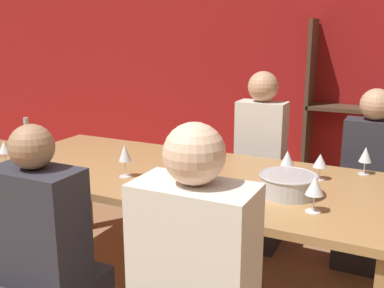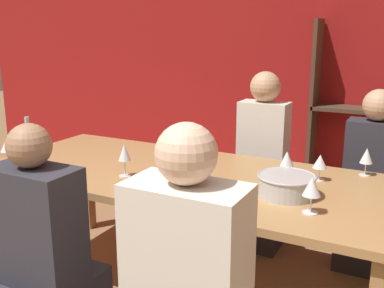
# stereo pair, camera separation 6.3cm
# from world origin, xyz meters

# --- Properties ---
(wall_back_red) EXTENTS (8.80, 0.06, 2.70)m
(wall_back_red) POSITION_xyz_m (0.00, 3.83, 1.35)
(wall_back_red) COLOR #A31919
(wall_back_red) RESTS_ON ground_plane
(dining_table) EXTENTS (2.40, 1.04, 0.75)m
(dining_table) POSITION_xyz_m (-0.15, 1.48, 0.68)
(dining_table) COLOR #AD7F4C
(dining_table) RESTS_ON ground_plane
(mixing_bowl) EXTENTS (0.29, 0.29, 0.11)m
(mixing_bowl) POSITION_xyz_m (0.48, 1.39, 0.81)
(mixing_bowl) COLOR #B7BABC
(mixing_bowl) RESTS_ON dining_table
(wine_bottle_green) EXTENTS (0.08, 0.08, 0.31)m
(wine_bottle_green) POSITION_xyz_m (0.15, 1.04, 0.88)
(wine_bottle_green) COLOR #1E4C23
(wine_bottle_green) RESTS_ON dining_table
(wine_bottle_dark) EXTENTS (0.07, 0.07, 0.33)m
(wine_bottle_dark) POSITION_xyz_m (-0.93, 1.08, 0.89)
(wine_bottle_dark) COLOR #B2C6C1
(wine_bottle_dark) RESTS_ON dining_table
(wine_glass_empty_a) EXTENTS (0.07, 0.07, 0.16)m
(wine_glass_empty_a) POSITION_xyz_m (0.79, 1.92, 0.87)
(wine_glass_empty_a) COLOR white
(wine_glass_empty_a) RESTS_ON dining_table
(wine_glass_empty_b) EXTENTS (0.07, 0.07, 0.19)m
(wine_glass_empty_b) POSITION_xyz_m (-0.41, 1.28, 0.89)
(wine_glass_empty_b) COLOR white
(wine_glass_empty_b) RESTS_ON dining_table
(wine_glass_empty_c) EXTENTS (0.08, 0.08, 0.15)m
(wine_glass_empty_c) POSITION_xyz_m (0.58, 1.71, 0.86)
(wine_glass_empty_c) COLOR white
(wine_glass_empty_c) RESTS_ON dining_table
(wine_glass_empty_d) EXTENTS (0.07, 0.07, 0.16)m
(wine_glass_empty_d) POSITION_xyz_m (-1.18, 1.12, 0.87)
(wine_glass_empty_d) COLOR white
(wine_glass_empty_d) RESTS_ON dining_table
(wine_glass_empty_e) EXTENTS (0.08, 0.08, 0.17)m
(wine_glass_empty_e) POSITION_xyz_m (0.64, 1.23, 0.88)
(wine_glass_empty_e) COLOR white
(wine_glass_empty_e) RESTS_ON dining_table
(wine_glass_white_a) EXTENTS (0.07, 0.07, 0.17)m
(wine_glass_white_a) POSITION_xyz_m (0.42, 1.62, 0.87)
(wine_glass_white_a) COLOR white
(wine_glass_white_a) RESTS_ON dining_table
(cell_phone) EXTENTS (0.15, 0.16, 0.01)m
(cell_phone) POSITION_xyz_m (-0.36, 1.75, 0.76)
(cell_phone) COLOR #1E2338
(cell_phone) RESTS_ON dining_table
(person_far_a) EXTENTS (0.35, 0.43, 1.28)m
(person_far_a) POSITION_xyz_m (0.05, 2.32, 0.49)
(person_far_a) COLOR #2D2D38
(person_far_a) RESTS_ON ground_plane
(person_near_b) EXTENTS (0.42, 0.53, 1.17)m
(person_near_b) POSITION_xyz_m (-0.46, 0.65, 0.42)
(person_near_b) COLOR #2D2D38
(person_near_b) RESTS_ON ground_plane
(person_far_b) EXTENTS (0.36, 0.45, 1.20)m
(person_far_b) POSITION_xyz_m (0.80, 2.34, 0.45)
(person_far_b) COLOR #2D2D38
(person_far_b) RESTS_ON ground_plane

